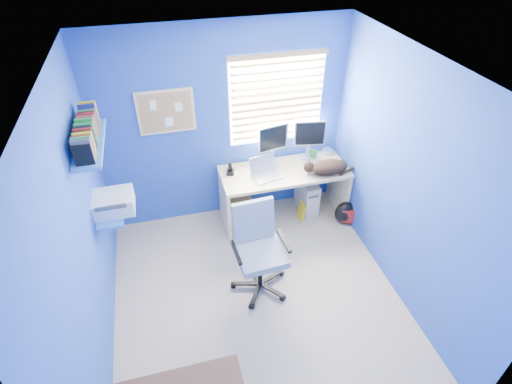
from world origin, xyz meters
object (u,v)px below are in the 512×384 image
object	(u,v)px
laptop	(267,169)
office_chair	(259,260)
cat	(329,167)
desk	(283,194)
tower_pc	(307,195)

from	to	relation	value
laptop	office_chair	distance (m)	1.14
laptop	cat	xyz separation A→B (m)	(0.77, -0.12, -0.02)
desk	laptop	distance (m)	0.55
cat	desk	bearing A→B (deg)	171.20
tower_pc	office_chair	xyz separation A→B (m)	(-0.98, -1.13, 0.16)
laptop	office_chair	world-z (taller)	office_chair
desk	tower_pc	xyz separation A→B (m)	(0.37, 0.08, -0.14)
office_chair	desk	bearing A→B (deg)	59.62
desk	laptop	world-z (taller)	laptop
desk	laptop	bearing A→B (deg)	-164.04
cat	tower_pc	distance (m)	0.67
office_chair	cat	bearing A→B (deg)	37.37
cat	tower_pc	xyz separation A→B (m)	(-0.14, 0.27, -0.60)
cat	tower_pc	bearing A→B (deg)	129.49
desk	office_chair	distance (m)	1.22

